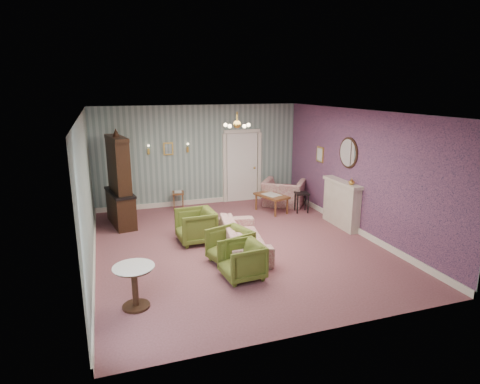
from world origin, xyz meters
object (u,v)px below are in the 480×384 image
object	(u,v)px
olive_chair_a	(242,259)
sofa_chintz	(244,232)
fireplace	(341,204)
side_table_black	(301,202)
wingback_chair	(284,189)
coffee_table	(271,203)
olive_chair_c	(196,224)
olive_chair_b	(230,244)
dresser	(119,179)
pedestal_table	(135,287)

from	to	relation	value
olive_chair_a	sofa_chintz	bearing A→B (deg)	154.40
fireplace	side_table_black	world-z (taller)	fireplace
wingback_chair	fireplace	bearing A→B (deg)	141.62
sofa_chintz	coffee_table	xyz separation A→B (m)	(1.64, 2.36, -0.16)
olive_chair_c	coffee_table	xyz separation A→B (m)	(2.50, 1.56, -0.16)
olive_chair_b	dresser	world-z (taller)	dresser
dresser	side_table_black	size ratio (longest dim) A/B	4.25
sofa_chintz	wingback_chair	xyz separation A→B (m)	(2.23, 2.85, 0.09)
olive_chair_a	coffee_table	size ratio (longest dim) A/B	0.76
olive_chair_b	dresser	bearing A→B (deg)	-166.88
olive_chair_a	olive_chair_b	world-z (taller)	olive_chair_b
wingback_chair	coffee_table	size ratio (longest dim) A/B	1.18
olive_chair_c	coffee_table	world-z (taller)	olive_chair_c
olive_chair_b	sofa_chintz	size ratio (longest dim) A/B	0.36
coffee_table	wingback_chair	bearing A→B (deg)	39.64
olive_chair_c	side_table_black	bearing A→B (deg)	108.58
side_table_black	pedestal_table	xyz separation A→B (m)	(-4.81, -3.74, 0.08)
coffee_table	pedestal_table	world-z (taller)	pedestal_table
sofa_chintz	fireplace	bearing A→B (deg)	-67.32
dresser	coffee_table	world-z (taller)	dresser
olive_chair_b	side_table_black	size ratio (longest dim) A/B	1.35
pedestal_table	fireplace	bearing A→B (deg)	24.52
olive_chair_b	wingback_chair	size ratio (longest dim) A/B	0.65
olive_chair_c	dresser	bearing A→B (deg)	-142.28
wingback_chair	coffee_table	xyz separation A→B (m)	(-0.59, -0.48, -0.25)
olive_chair_c	dresser	size ratio (longest dim) A/B	0.35
coffee_table	side_table_black	distance (m)	0.83
olive_chair_c	dresser	distance (m)	2.48
pedestal_table	olive_chair_a	bearing A→B (deg)	13.06
olive_chair_b	olive_chair_c	distance (m)	1.36
wingback_chair	pedestal_table	distance (m)	6.46
side_table_black	fireplace	bearing A→B (deg)	-73.79
dresser	fireplace	xyz separation A→B (m)	(5.20, -1.89, -0.61)
coffee_table	olive_chair_a	bearing A→B (deg)	-120.43
olive_chair_b	fireplace	bearing A→B (deg)	91.43
dresser	olive_chair_b	bearing A→B (deg)	-67.96
sofa_chintz	dresser	xyz separation A→B (m)	(-2.38, 2.60, 0.78)
olive_chair_a	dresser	distance (m)	4.35
dresser	fireplace	distance (m)	5.56
fireplace	olive_chair_a	bearing A→B (deg)	-149.54
side_table_black	wingback_chair	bearing A→B (deg)	103.97
dresser	pedestal_table	size ratio (longest dim) A/B	3.34
olive_chair_a	dresser	world-z (taller)	dresser
olive_chair_c	side_table_black	world-z (taller)	olive_chair_c
dresser	side_table_black	world-z (taller)	dresser
olive_chair_c	pedestal_table	world-z (taller)	olive_chair_c
wingback_chair	sofa_chintz	bearing A→B (deg)	88.17
olive_chair_b	side_table_black	distance (m)	3.86
sofa_chintz	dresser	world-z (taller)	dresser
coffee_table	pedestal_table	distance (m)	5.70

